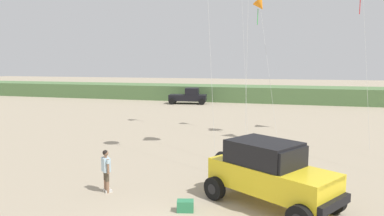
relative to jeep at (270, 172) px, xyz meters
name	(u,v)px	position (x,y,z in m)	size (l,w,h in m)	color
dune_ridge	(243,93)	(-6.03, 35.77, -0.21)	(90.00, 6.55, 1.98)	#567A47
jeep	(270,172)	(0.00, 0.00, 0.00)	(4.97, 4.29, 2.26)	yellow
person_watching	(106,168)	(-6.17, -0.41, -0.26)	(0.49, 0.47, 1.67)	#8C664C
cooler_box	(185,206)	(-2.69, -1.32, -1.01)	(0.56, 0.36, 0.38)	#2D7F51
distant_pickup	(189,96)	(-11.92, 30.03, -0.26)	(4.85, 3.05, 1.98)	black
kite_green_box	(260,6)	(-1.83, 13.99, 7.85)	(2.26, 4.93, 9.57)	orange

